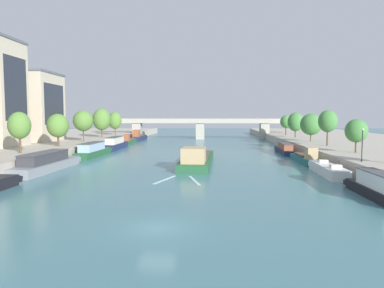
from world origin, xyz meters
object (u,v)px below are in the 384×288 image
at_px(moored_boat_left_far, 139,137).
at_px(moored_boat_right_gap_after, 305,158).
at_px(moored_boat_left_gap_after, 130,141).
at_px(moored_boat_right_downstream, 328,169).
at_px(tree_left_far, 102,119).
at_px(lamppost_right_bank, 362,143).
at_px(moored_boat_left_near, 47,163).
at_px(tree_left_past_mid, 115,121).
at_px(tree_right_nearest, 311,124).
at_px(tree_left_third, 83,121).
at_px(moored_boat_left_upstream, 116,144).
at_px(moored_boat_right_lone, 285,149).
at_px(moored_boat_left_end, 93,150).
at_px(tree_left_second, 19,126).
at_px(bridge_far, 200,126).
at_px(tree_left_distant, 58,126).
at_px(tree_right_far, 286,122).
at_px(tree_right_third, 296,122).
at_px(tree_right_end_of_row, 356,131).
at_px(barge_midriver, 197,159).
at_px(moored_boat_right_near, 376,187).
at_px(tree_right_by_lamp, 328,121).

distance_m(moored_boat_left_far, moored_boat_right_gap_after, 65.03).
relative_size(moored_boat_left_gap_after, moored_boat_right_downstream, 0.92).
distance_m(tree_left_far, lamppost_right_bank, 67.57).
height_order(moored_boat_left_near, tree_left_far, tree_left_far).
distance_m(tree_left_past_mid, tree_right_nearest, 56.90).
bearing_deg(moored_boat_left_far, tree_left_third, -99.50).
bearing_deg(moored_boat_left_upstream, moored_boat_right_lone, -11.61).
distance_m(moored_boat_left_end, tree_left_third, 13.78).
relative_size(tree_left_past_mid, lamppost_right_bank, 1.64).
height_order(tree_left_second, bridge_far, tree_left_second).
relative_size(moored_boat_right_gap_after, bridge_far, 0.18).
relative_size(moored_boat_right_lone, tree_left_distant, 2.15).
bearing_deg(lamppost_right_bank, moored_boat_right_downstream, 148.28).
bearing_deg(bridge_far, tree_right_far, -22.79).
height_order(moored_boat_right_lone, tree_left_third, tree_left_third).
height_order(moored_boat_left_upstream, tree_left_third, tree_left_third).
height_order(tree_left_distant, tree_right_third, tree_right_third).
xyz_separation_m(tree_right_third, bridge_far, (-26.14, 23.39, -1.74)).
height_order(tree_right_end_of_row, lamppost_right_bank, tree_right_end_of_row).
relative_size(tree_left_second, tree_right_end_of_row, 1.21).
xyz_separation_m(moored_boat_left_upstream, bridge_far, (18.86, 36.82, 3.22)).
distance_m(moored_boat_left_end, tree_left_far, 27.23).
relative_size(moored_boat_left_upstream, tree_left_distant, 2.43).
relative_size(barge_midriver, moored_boat_right_downstream, 1.86).
distance_m(moored_boat_right_lone, bridge_far, 48.63).
bearing_deg(tree_left_far, moored_boat_left_end, -76.25).
relative_size(tree_left_distant, tree_left_third, 0.89).
bearing_deg(tree_left_distant, tree_right_nearest, 16.80).
xyz_separation_m(barge_midriver, tree_left_distant, (-26.84, 9.24, 4.99)).
distance_m(moored_boat_right_downstream, tree_right_third, 48.73).
bearing_deg(moored_boat_right_lone, barge_midriver, -134.36).
distance_m(moored_boat_right_near, tree_right_end_of_row, 23.88).
bearing_deg(moored_boat_right_downstream, moored_boat_right_gap_after, 89.10).
distance_m(tree_left_past_mid, bridge_far, 28.81).
relative_size(moored_boat_left_gap_after, tree_left_past_mid, 1.59).
bearing_deg(tree_left_past_mid, moored_boat_left_near, -84.29).
bearing_deg(tree_right_far, tree_left_second, -133.49).
bearing_deg(lamppost_right_bank, moored_boat_left_near, 175.50).
bearing_deg(moored_boat_right_near, tree_left_distant, 145.07).
distance_m(moored_boat_right_gap_after, tree_left_far, 56.11).
height_order(moored_boat_left_gap_after, tree_left_past_mid, tree_left_past_mid).
distance_m(tree_left_past_mid, tree_right_end_of_row, 71.03).
height_order(moored_boat_right_gap_after, tree_left_past_mid, tree_left_past_mid).
relative_size(moored_boat_left_upstream, tree_left_past_mid, 2.17).
relative_size(moored_boat_left_gap_after, tree_left_second, 1.72).
xyz_separation_m(tree_left_second, tree_right_nearest, (52.08, 28.15, -0.44)).
bearing_deg(moored_boat_right_lone, tree_right_end_of_row, -67.23).
bearing_deg(tree_right_nearest, moored_boat_left_upstream, 178.80).
bearing_deg(bridge_far, moored_boat_left_gap_after, -132.07).
xyz_separation_m(tree_right_by_lamp, tree_right_third, (-0.07, 25.95, -0.60)).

